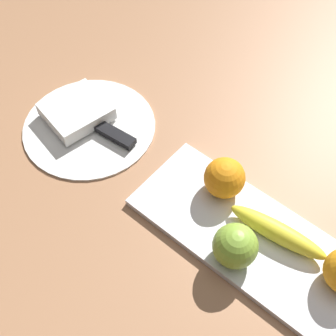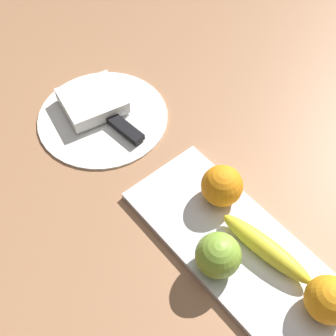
% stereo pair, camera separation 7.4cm
% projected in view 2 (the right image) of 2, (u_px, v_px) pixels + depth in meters
% --- Properties ---
extents(ground_plane, '(2.40, 2.40, 0.00)m').
position_uv_depth(ground_plane, '(287.00, 271.00, 0.68)').
color(ground_plane, '#9D6C4A').
extents(fruit_tray, '(0.45, 0.16, 0.01)m').
position_uv_depth(fruit_tray, '(250.00, 261.00, 0.69)').
color(fruit_tray, silver).
rests_on(fruit_tray, ground_plane).
extents(apple, '(0.07, 0.07, 0.07)m').
position_uv_depth(apple, '(218.00, 255.00, 0.65)').
color(apple, '#7FAA36').
rests_on(apple, fruit_tray).
extents(banana, '(0.17, 0.05, 0.03)m').
position_uv_depth(banana, '(266.00, 248.00, 0.67)').
color(banana, yellow).
rests_on(banana, fruit_tray).
extents(orange_near_apple, '(0.07, 0.07, 0.07)m').
position_uv_depth(orange_near_apple, '(222.00, 186.00, 0.72)').
color(orange_near_apple, orange).
rests_on(orange_near_apple, fruit_tray).
extents(orange_near_banana, '(0.07, 0.07, 0.07)m').
position_uv_depth(orange_near_banana, '(329.00, 300.00, 0.61)').
color(orange_near_banana, orange).
rests_on(orange_near_banana, fruit_tray).
extents(dinner_plate, '(0.26, 0.26, 0.01)m').
position_uv_depth(dinner_plate, '(103.00, 116.00, 0.87)').
color(dinner_plate, white).
rests_on(dinner_plate, ground_plane).
extents(folded_napkin, '(0.13, 0.13, 0.03)m').
position_uv_depth(folded_napkin, '(92.00, 101.00, 0.87)').
color(folded_napkin, white).
rests_on(folded_napkin, dinner_plate).
extents(knife, '(0.18, 0.04, 0.01)m').
position_uv_depth(knife, '(119.00, 124.00, 0.84)').
color(knife, silver).
rests_on(knife, dinner_plate).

